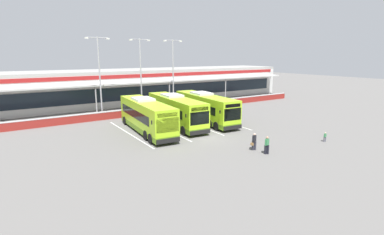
# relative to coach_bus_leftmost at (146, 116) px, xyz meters

# --- Properties ---
(ground_plane) EXTENTS (200.00, 200.00, 0.00)m
(ground_plane) POSITION_rel_coach_bus_leftmost_xyz_m (4.29, -5.61, -1.79)
(ground_plane) COLOR #605E5B
(terminal_building) EXTENTS (70.00, 13.00, 6.00)m
(terminal_building) POSITION_rel_coach_bus_leftmost_xyz_m (4.29, 21.29, 1.23)
(terminal_building) COLOR silver
(terminal_building) RESTS_ON ground
(red_barrier_wall) EXTENTS (60.00, 0.40, 1.10)m
(red_barrier_wall) POSITION_rel_coach_bus_leftmost_xyz_m (4.29, 8.89, -1.23)
(red_barrier_wall) COLOR maroon
(red_barrier_wall) RESTS_ON ground
(coach_bus_leftmost) EXTENTS (3.72, 12.31, 3.78)m
(coach_bus_leftmost) POSITION_rel_coach_bus_leftmost_xyz_m (0.00, 0.00, 0.00)
(coach_bus_leftmost) COLOR #9ED11E
(coach_bus_leftmost) RESTS_ON ground
(coach_bus_left_centre) EXTENTS (3.72, 12.31, 3.78)m
(coach_bus_left_centre) POSITION_rel_coach_bus_leftmost_xyz_m (4.32, 0.88, 0.00)
(coach_bus_left_centre) COLOR #9ED11E
(coach_bus_left_centre) RESTS_ON ground
(coach_bus_centre) EXTENTS (3.72, 12.31, 3.78)m
(coach_bus_centre) POSITION_rel_coach_bus_leftmost_xyz_m (8.54, 0.52, 0.00)
(coach_bus_centre) COLOR #9ED11E
(coach_bus_centre) RESTS_ON ground
(bay_stripe_far_west) EXTENTS (0.14, 13.00, 0.01)m
(bay_stripe_far_west) POSITION_rel_coach_bus_leftmost_xyz_m (-2.01, 0.39, -1.78)
(bay_stripe_far_west) COLOR silver
(bay_stripe_far_west) RESTS_ON ground
(bay_stripe_west) EXTENTS (0.14, 13.00, 0.01)m
(bay_stripe_west) POSITION_rel_coach_bus_leftmost_xyz_m (2.19, 0.39, -1.78)
(bay_stripe_west) COLOR silver
(bay_stripe_west) RESTS_ON ground
(bay_stripe_mid_west) EXTENTS (0.14, 13.00, 0.01)m
(bay_stripe_mid_west) POSITION_rel_coach_bus_leftmost_xyz_m (6.39, 0.39, -1.78)
(bay_stripe_mid_west) COLOR silver
(bay_stripe_mid_west) RESTS_ON ground
(bay_stripe_centre) EXTENTS (0.14, 13.00, 0.01)m
(bay_stripe_centre) POSITION_rel_coach_bus_leftmost_xyz_m (10.59, 0.39, -1.78)
(bay_stripe_centre) COLOR silver
(bay_stripe_centre) RESTS_ON ground
(pedestrian_with_handbag) EXTENTS (0.64, 0.33, 1.62)m
(pedestrian_with_handbag) POSITION_rel_coach_bus_leftmost_xyz_m (5.53, -11.41, -0.93)
(pedestrian_with_handbag) COLOR #33333D
(pedestrian_with_handbag) RESTS_ON ground
(pedestrian_in_dark_coat) EXTENTS (0.54, 0.29, 1.62)m
(pedestrian_in_dark_coat) POSITION_rel_coach_bus_leftmost_xyz_m (5.70, -12.80, -0.91)
(pedestrian_in_dark_coat) COLOR black
(pedestrian_in_dark_coat) RESTS_ON ground
(pedestrian_child) EXTENTS (0.33, 0.20, 1.00)m
(pedestrian_child) POSITION_rel_coach_bus_leftmost_xyz_m (13.40, -13.46, -1.24)
(pedestrian_child) COLOR slate
(pedestrian_child) RESTS_ON ground
(lamp_post_west) EXTENTS (3.24, 0.28, 11.00)m
(lamp_post_west) POSITION_rel_coach_bus_leftmost_xyz_m (-2.01, 10.51, 4.50)
(lamp_post_west) COLOR #9E9EA3
(lamp_post_west) RESTS_ON ground
(lamp_post_centre) EXTENTS (3.24, 0.28, 11.00)m
(lamp_post_centre) POSITION_rel_coach_bus_leftmost_xyz_m (4.51, 11.68, 4.50)
(lamp_post_centre) COLOR #9E9EA3
(lamp_post_centre) RESTS_ON ground
(lamp_post_east) EXTENTS (3.24, 0.28, 11.00)m
(lamp_post_east) POSITION_rel_coach_bus_leftmost_xyz_m (9.94, 11.35, 4.50)
(lamp_post_east) COLOR #9E9EA3
(lamp_post_east) RESTS_ON ground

